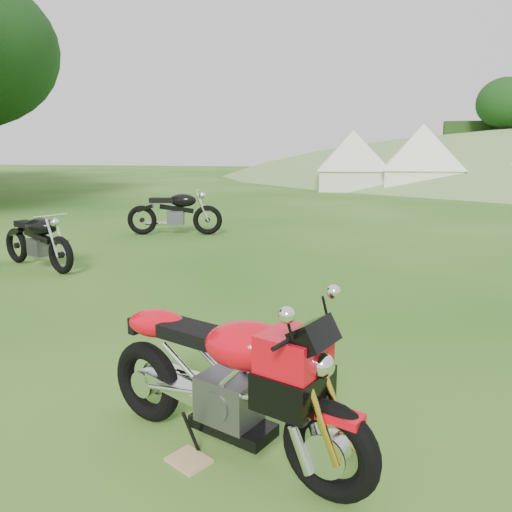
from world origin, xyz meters
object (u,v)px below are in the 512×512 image
(sport_motorcycle, at_px, (226,369))
(vintage_moto_c, at_px, (175,211))
(tent_mid, at_px, (421,160))
(vintage_moto_a, at_px, (37,239))
(plywood_board, at_px, (189,460))
(tent_left, at_px, (352,161))

(sport_motorcycle, height_order, vintage_moto_c, sport_motorcycle)
(sport_motorcycle, xyz_separation_m, tent_mid, (2.50, 22.36, 0.90))
(vintage_moto_a, xyz_separation_m, tent_mid, (6.98, 18.29, 0.98))
(vintage_moto_c, bearing_deg, plywood_board, -80.69)
(tent_left, distance_m, tent_mid, 3.21)
(plywood_board, relative_size, tent_left, 0.08)
(sport_motorcycle, height_order, plywood_board, sport_motorcycle)
(tent_left, relative_size, tent_mid, 0.95)
(vintage_moto_c, bearing_deg, sport_motorcycle, -79.08)
(plywood_board, distance_m, vintage_moto_a, 6.02)
(sport_motorcycle, xyz_separation_m, tent_left, (-0.70, 22.50, 0.83))
(sport_motorcycle, bearing_deg, vintage_moto_a, 158.83)
(vintage_moto_c, relative_size, tent_mid, 0.61)
(sport_motorcycle, distance_m, tent_mid, 22.52)
(plywood_board, relative_size, tent_mid, 0.07)
(sport_motorcycle, relative_size, tent_left, 0.59)
(vintage_moto_c, height_order, tent_left, tent_left)
(plywood_board, relative_size, vintage_moto_a, 0.13)
(vintage_moto_a, bearing_deg, plywood_board, -21.78)
(vintage_moto_c, bearing_deg, tent_left, 64.03)
(tent_left, bearing_deg, plywood_board, -96.19)
(vintage_moto_a, bearing_deg, tent_mid, 91.94)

